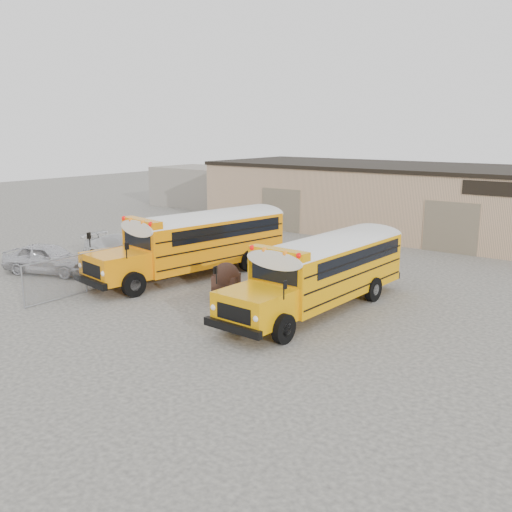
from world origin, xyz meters
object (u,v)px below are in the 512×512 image
Objects in this scene: tarp_bundle at (226,280)px; car_dark at (191,236)px; car_silver at (48,258)px; car_white at (126,250)px; school_bus_right at (392,243)px; school_bus_left at (289,223)px.

car_dark is (-8.18, 6.44, 0.02)m from tarp_bundle.
car_silver reaches higher than car_white.
tarp_bundle is 10.40m from car_dark.
school_bus_right is 2.26× the size of car_silver.
tarp_bundle is at bearing -118.95° from school_bus_right.
school_bus_left is at bearing 107.40° from tarp_bundle.
school_bus_right reaches higher than car_silver.
school_bus_left is 7.05× the size of tarp_bundle.
car_silver is at bearing 152.59° from car_dark.
car_silver is 4.08m from car_white.
car_silver is 8.71m from car_dark.
school_bus_right is (6.93, -1.31, -0.12)m from school_bus_left.
car_dark is at bearing -156.13° from school_bus_left.
school_bus_right is 12.41m from car_dark.
car_silver is at bearing 155.20° from car_white.
car_white is at bearing -129.32° from school_bus_left.
school_bus_right is at bearing 61.05° from tarp_bundle.
school_bus_right is at bearing -71.25° from car_white.
school_bus_right is at bearing -10.71° from school_bus_left.
school_bus_right is 8.64m from tarp_bundle.
car_dark is (-5.41, -2.39, -1.00)m from school_bus_left.
car_white is 4.70m from car_dark.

